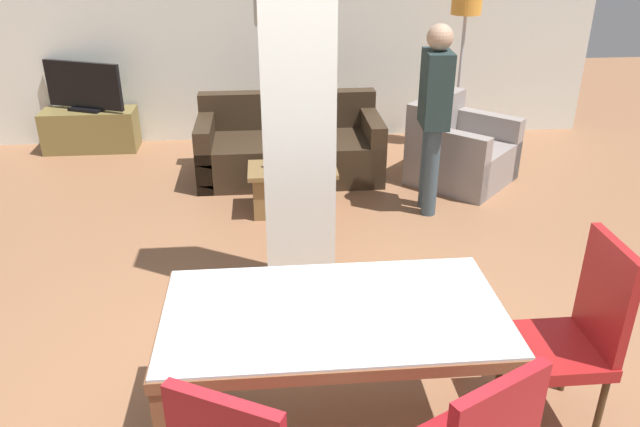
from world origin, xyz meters
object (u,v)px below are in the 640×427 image
Objects in this scene: tv_stand at (91,130)px; standing_person at (434,108)px; bottle at (272,159)px; tv_screen at (84,87)px; dining_table at (334,336)px; coffee_table at (293,189)px; floor_lamp at (465,20)px; dining_chair_head_right at (576,330)px; armchair at (459,153)px; sofa at (290,149)px.

tv_stand is 0.62× the size of standing_person.
bottle is 0.27× the size of tv_screen.
dining_table reaches higher than coffee_table.
dining_table reaches higher than bottle.
dining_table is 4.74m from floor_lamp.
dining_chair_head_right is 0.63× the size of standing_person.
armchair is 4.16m from tv_screen.
standing_person is at bearing 7.92° from armchair.
dining_chair_head_right is 1.02× the size of tv_stand.
coffee_table is (-0.07, 2.72, -0.38)m from dining_table.
coffee_table is 0.88× the size of tv_screen.
standing_person is at bearing 173.36° from tv_screen.
dining_table is 6.88× the size of bottle.
sofa is at bearing -23.53° from tv_stand.
tv_stand is at bearing 64.35° from standing_person.
standing_person is (1.21, -0.98, 0.68)m from sofa.
dining_chair_head_right is at bearing -174.34° from standing_person.
sofa is at bearing 89.08° from coffee_table.
dining_chair_head_right is (1.24, 0.00, -0.04)m from dining_table.
tv_stand is (-3.93, 1.28, -0.05)m from armchair.
floor_lamp reaches higher than coffee_table.
tv_screen is (-3.53, 4.59, 0.17)m from dining_chair_head_right.
tv_screen is (0.00, 0.00, 0.50)m from tv_stand.
bottle is at bearing -143.66° from floor_lamp.
floor_lamp is 1.86m from standing_person.
floor_lamp reaches higher than tv_stand.
standing_person reaches higher than dining_table.
sofa is at bearing -56.49° from armchair.
floor_lamp is at bearing 38.64° from coffee_table.
dining_chair_head_right reaches higher than tv_screen.
dining_table is 0.96× the size of floor_lamp.
tv_stand is (-2.29, 4.59, -0.37)m from dining_table.
sofa reaches higher than dining_table.
tv_stand is 4.35m from floor_lamp.
dining_chair_head_right is 3.09m from bottle.
dining_table is at bearing -84.84° from bottle.
bottle is 2.79m from floor_lamp.
coffee_table is at bearing 25.72° from dining_chair_head_right.
dining_table is 2.73m from bottle.
dining_table is 5.13m from tv_screen.
dining_chair_head_right is 0.86× the size of armchair.
tv_stand is at bearing -23.53° from sofa.
tv_screen reaches higher than armchair.
floor_lamp is at bearing 36.34° from bottle.
floor_lamp is (4.17, -0.31, 0.72)m from tv_screen.
floor_lamp reaches higher than armchair.
sofa is 1.49× the size of armchair.
dining_table is at bearing 17.31° from armchair.
bottle is at bearing 28.63° from dining_chair_head_right.
standing_person reaches higher than armchair.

